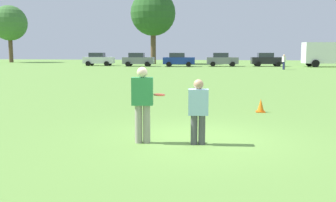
# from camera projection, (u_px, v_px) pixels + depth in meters

# --- Properties ---
(ground_plane) EXTENTS (155.95, 155.95, 0.00)m
(ground_plane) POSITION_uv_depth(u_px,v_px,m) (196.00, 139.00, 9.69)
(ground_plane) COLOR #608C3D
(player_thrower) EXTENTS (0.53, 0.35, 1.80)m
(player_thrower) POSITION_uv_depth(u_px,v_px,m) (142.00, 100.00, 9.18)
(player_thrower) COLOR gray
(player_thrower) RESTS_ON ground
(player_defender) EXTENTS (0.48, 0.30, 1.52)m
(player_defender) POSITION_uv_depth(u_px,v_px,m) (198.00, 108.00, 9.04)
(player_defender) COLOR #4C4C51
(player_defender) RESTS_ON ground
(frisbee) EXTENTS (0.27, 0.27, 0.04)m
(frisbee) POSITION_uv_depth(u_px,v_px,m) (159.00, 95.00, 9.23)
(frisbee) COLOR #E54C33
(traffic_cone) EXTENTS (0.32, 0.32, 0.48)m
(traffic_cone) POSITION_uv_depth(u_px,v_px,m) (261.00, 106.00, 13.88)
(traffic_cone) COLOR #D8590C
(traffic_cone) RESTS_ON ground
(parked_car_near_left) EXTENTS (4.32, 2.45, 1.82)m
(parked_car_near_left) POSITION_uv_depth(u_px,v_px,m) (98.00, 59.00, 55.03)
(parked_car_near_left) COLOR silver
(parked_car_near_left) RESTS_ON ground
(parked_car_mid_left) EXTENTS (4.32, 2.45, 1.82)m
(parked_car_mid_left) POSITION_uv_depth(u_px,v_px,m) (138.00, 59.00, 53.19)
(parked_car_mid_left) COLOR slate
(parked_car_mid_left) RESTS_ON ground
(parked_car_center) EXTENTS (4.32, 2.45, 1.82)m
(parked_car_center) POSITION_uv_depth(u_px,v_px,m) (179.00, 60.00, 52.24)
(parked_car_center) COLOR navy
(parked_car_center) RESTS_ON ground
(parked_car_mid_right) EXTENTS (4.32, 2.45, 1.82)m
(parked_car_mid_right) POSITION_uv_depth(u_px,v_px,m) (222.00, 59.00, 52.93)
(parked_car_mid_right) COLOR slate
(parked_car_mid_right) RESTS_ON ground
(parked_car_near_right) EXTENTS (4.32, 2.45, 1.82)m
(parked_car_near_right) POSITION_uv_depth(u_px,v_px,m) (267.00, 59.00, 52.93)
(parked_car_near_right) COLOR black
(parked_car_near_right) RESTS_ON ground
(box_truck) EXTENTS (8.65, 3.41, 3.18)m
(box_truck) POSITION_uv_depth(u_px,v_px,m) (335.00, 53.00, 50.95)
(box_truck) COLOR white
(box_truck) RESTS_ON ground
(bystander_sideline_watcher) EXTENTS (0.41, 0.53, 1.71)m
(bystander_sideline_watcher) POSITION_uv_depth(u_px,v_px,m) (284.00, 61.00, 44.03)
(bystander_sideline_watcher) COLOR #1E234C
(bystander_sideline_watcher) RESTS_ON ground
(tree_west_oak) EXTENTS (6.16, 6.16, 10.01)m
(tree_west_oak) POSITION_uv_depth(u_px,v_px,m) (9.00, 23.00, 69.21)
(tree_west_oak) COLOR brown
(tree_west_oak) RESTS_ON ground
(tree_west_maple) EXTENTS (7.02, 7.02, 11.41)m
(tree_west_maple) POSITION_uv_depth(u_px,v_px,m) (153.00, 13.00, 61.08)
(tree_west_maple) COLOR brown
(tree_west_maple) RESTS_ON ground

